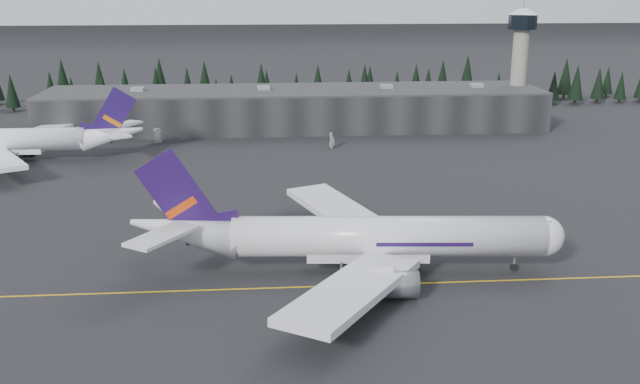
{
  "coord_description": "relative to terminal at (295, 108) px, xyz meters",
  "views": [
    {
      "loc": [
        -9.81,
        -105.0,
        46.29
      ],
      "look_at": [
        0.0,
        20.0,
        9.0
      ],
      "focal_mm": 40.0,
      "sensor_mm": 36.0,
      "label": 1
    }
  ],
  "objects": [
    {
      "name": "ground",
      "position": [
        0.0,
        -125.0,
        -6.3
      ],
      "size": [
        1400.0,
        1400.0,
        0.0
      ],
      "primitive_type": "plane",
      "color": "black",
      "rests_on": "ground"
    },
    {
      "name": "mountain_ridge",
      "position": [
        0.0,
        875.0,
        -6.3
      ],
      "size": [
        4400.0,
        900.0,
        420.0
      ],
      "primitive_type": null,
      "color": "white",
      "rests_on": "ground"
    },
    {
      "name": "terminal",
      "position": [
        0.0,
        0.0,
        0.0
      ],
      "size": [
        160.0,
        30.0,
        12.6
      ],
      "color": "black",
      "rests_on": "ground"
    },
    {
      "name": "treeline",
      "position": [
        0.0,
        37.0,
        1.2
      ],
      "size": [
        360.0,
        20.0,
        15.0
      ],
      "primitive_type": "cube",
      "color": "black",
      "rests_on": "ground"
    },
    {
      "name": "control_tower",
      "position": [
        75.0,
        3.0,
        17.11
      ],
      "size": [
        10.0,
        10.0,
        37.7
      ],
      "color": "gray",
      "rests_on": "ground"
    },
    {
      "name": "gse_vehicle_a",
      "position": [
        -41.65,
        -20.88,
        -5.65
      ],
      "size": [
        4.19,
        5.13,
        1.3
      ],
      "primitive_type": "imported",
      "rotation": [
        0.0,
        0.0,
        0.52
      ],
      "color": "white",
      "rests_on": "ground"
    },
    {
      "name": "taxiline",
      "position": [
        0.0,
        -127.0,
        -6.29
      ],
      "size": [
        400.0,
        0.4,
        0.02
      ],
      "primitive_type": "cube",
      "color": "gold",
      "rests_on": "ground"
    },
    {
      "name": "jet_main",
      "position": [
        3.65,
        -121.01,
        -0.38
      ],
      "size": [
        71.46,
        65.78,
        21.01
      ],
      "rotation": [
        0.0,
        0.0,
        -0.08
      ],
      "color": "silver",
      "rests_on": "ground"
    },
    {
      "name": "gse_vehicle_b",
      "position": [
        9.29,
        -30.98,
        -5.5
      ],
      "size": [
        4.83,
        2.19,
        1.61
      ],
      "primitive_type": "imported",
      "rotation": [
        0.0,
        0.0,
        -1.63
      ],
      "color": "silver",
      "rests_on": "ground"
    },
    {
      "name": "jet_parked",
      "position": [
        -75.81,
        -38.93,
        -0.8
      ],
      "size": [
        66.28,
        61.19,
        19.49
      ],
      "rotation": [
        0.0,
        0.0,
        3.16
      ],
      "color": "white",
      "rests_on": "ground"
    }
  ]
}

